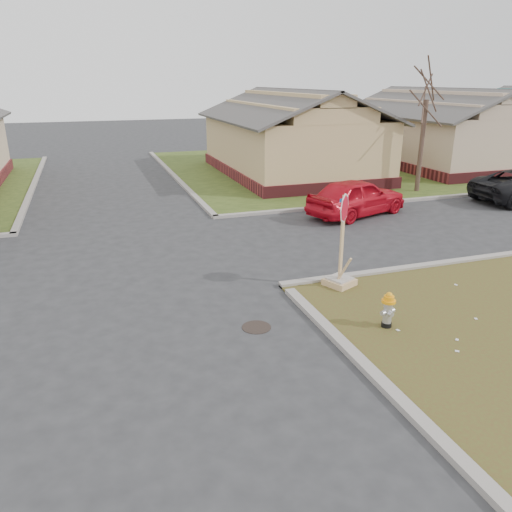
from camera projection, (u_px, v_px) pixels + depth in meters
name	position (u px, v px, depth m)	size (l,w,h in m)	color
ground	(152.00, 333.00, 10.70)	(120.00, 120.00, 0.00)	#29292C
verge_far_right	(447.00, 160.00, 33.41)	(37.00, 19.00, 0.05)	#324318
curbs	(130.00, 258.00, 15.16)	(80.00, 40.00, 0.12)	gray
manhole	(256.00, 327.00, 10.92)	(0.64, 0.64, 0.01)	black
side_house_yellow	(291.00, 135.00, 27.72)	(7.60, 11.60, 4.70)	maroon
side_house_tan	(441.00, 130.00, 30.74)	(7.60, 11.60, 4.70)	maroon
tree_mid_right	(421.00, 147.00, 23.32)	(0.22, 0.22, 4.20)	#463128
fire_hydrant	(388.00, 308.00, 10.71)	(0.30, 0.30, 0.81)	black
stop_sign	(340.00, 266.00, 12.87)	(0.69, 0.68, 2.44)	tan
red_sedan	(357.00, 197.00, 19.67)	(1.76, 4.36, 1.49)	red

